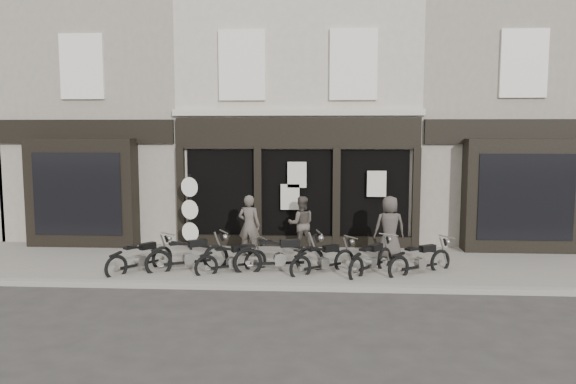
# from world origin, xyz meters

# --- Properties ---
(ground_plane) EXTENTS (90.00, 90.00, 0.00)m
(ground_plane) POSITION_xyz_m (0.00, 0.00, 0.00)
(ground_plane) COLOR #2D2B28
(ground_plane) RESTS_ON ground
(pavement) EXTENTS (30.00, 4.20, 0.12)m
(pavement) POSITION_xyz_m (0.00, 0.90, 0.06)
(pavement) COLOR slate
(pavement) RESTS_ON ground_plane
(kerb) EXTENTS (30.00, 0.25, 0.13)m
(kerb) POSITION_xyz_m (0.00, -1.25, 0.07)
(kerb) COLOR gray
(kerb) RESTS_ON ground_plane
(central_building) EXTENTS (7.30, 6.22, 8.34)m
(central_building) POSITION_xyz_m (0.00, 5.95, 4.08)
(central_building) COLOR beige
(central_building) RESTS_ON ground
(neighbour_left) EXTENTS (5.60, 6.73, 8.34)m
(neighbour_left) POSITION_xyz_m (-6.35, 5.90, 4.04)
(neighbour_left) COLOR gray
(neighbour_left) RESTS_ON ground
(neighbour_right) EXTENTS (5.60, 6.73, 8.34)m
(neighbour_right) POSITION_xyz_m (6.35, 5.90, 4.04)
(neighbour_right) COLOR gray
(neighbour_right) RESTS_ON ground
(motorcycle_0) EXTENTS (1.36, 1.66, 0.93)m
(motorcycle_0) POSITION_xyz_m (-3.70, -0.17, 0.37)
(motorcycle_0) COLOR black
(motorcycle_0) RESTS_ON ground
(motorcycle_1) EXTENTS (1.93, 1.26, 1.01)m
(motorcycle_1) POSITION_xyz_m (-2.54, 0.00, 0.40)
(motorcycle_1) COLOR black
(motorcycle_1) RESTS_ON ground
(motorcycle_2) EXTENTS (1.69, 1.18, 0.90)m
(motorcycle_2) POSITION_xyz_m (-1.43, -0.16, 0.36)
(motorcycle_2) COLOR black
(motorcycle_2) RESTS_ON ground
(motorcycle_3) EXTENTS (2.22, 0.80, 1.07)m
(motorcycle_3) POSITION_xyz_m (-0.27, -0.04, 0.43)
(motorcycle_3) COLOR black
(motorcycle_3) RESTS_ON ground
(motorcycle_4) EXTENTS (1.66, 1.30, 0.91)m
(motorcycle_4) POSITION_xyz_m (0.79, -0.07, 0.36)
(motorcycle_4) COLOR black
(motorcycle_4) RESTS_ON ground
(motorcycle_5) EXTENTS (1.33, 1.70, 0.93)m
(motorcycle_5) POSITION_xyz_m (1.94, -0.00, 0.37)
(motorcycle_5) COLOR black
(motorcycle_5) RESTS_ON ground
(motorcycle_6) EXTENTS (1.73, 1.29, 0.94)m
(motorcycle_6) POSITION_xyz_m (3.12, 0.00, 0.37)
(motorcycle_6) COLOR black
(motorcycle_6) RESTS_ON ground
(man_left) EXTENTS (0.67, 0.50, 1.68)m
(man_left) POSITION_xyz_m (-1.24, 1.57, 0.96)
(man_left) COLOR #4A433D
(man_left) RESTS_ON pavement
(man_centre) EXTENTS (0.83, 0.69, 1.57)m
(man_centre) POSITION_xyz_m (0.15, 2.24, 0.91)
(man_centre) COLOR #49413B
(man_centre) RESTS_ON pavement
(man_right) EXTENTS (0.89, 0.64, 1.69)m
(man_right) POSITION_xyz_m (2.54, 1.47, 0.96)
(man_right) COLOR #3F3934
(man_right) RESTS_ON pavement
(advert_sign_post) EXTENTS (0.54, 0.36, 2.29)m
(advert_sign_post) POSITION_xyz_m (-3.02, 2.18, 1.12)
(advert_sign_post) COLOR black
(advert_sign_post) RESTS_ON ground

